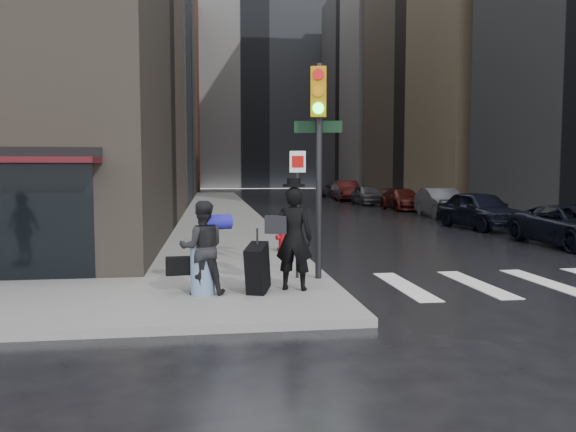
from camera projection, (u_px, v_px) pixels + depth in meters
name	position (u px, v px, depth m)	size (l,w,h in m)	color
ground	(242.00, 302.00, 10.40)	(140.00, 140.00, 0.00)	black
sidewalk_left	(219.00, 207.00, 37.06)	(4.00, 50.00, 0.15)	slate
sidewalk_right	(415.00, 206.00, 38.90)	(3.00, 50.00, 0.15)	slate
bldg_left_far	(107.00, 85.00, 68.83)	(22.00, 20.00, 26.00)	brown
bldg_right_far	(423.00, 91.00, 70.24)	(22.00, 20.00, 25.00)	slate
bldg_distant	(252.00, 84.00, 86.99)	(40.00, 12.00, 32.00)	slate
man_overcoat	(286.00, 243.00, 10.65)	(1.42, 1.00, 2.19)	black
man_jeans	(202.00, 248.00, 10.31)	(1.25, 0.72, 1.74)	black
traffic_light	(317.00, 141.00, 11.64)	(1.10, 0.62, 4.51)	black
fire_hydrant	(283.00, 240.00, 16.00)	(0.43, 0.32, 0.74)	maroon
parked_car_0	(574.00, 226.00, 18.01)	(2.23, 4.84, 1.35)	black
parked_car_1	(480.00, 210.00, 23.81)	(1.90, 4.73, 1.61)	black
parked_car_2	(441.00, 203.00, 29.76)	(1.62, 4.65, 1.53)	#505055
parked_car_3	(403.00, 199.00, 35.61)	(1.90, 4.67, 1.36)	#41110D
parked_car_4	(367.00, 195.00, 41.35)	(1.73, 4.30, 1.47)	#4A4A4F
parked_car_5	(347.00, 191.00, 47.17)	(1.78, 5.09, 1.68)	#390C0B
parked_car_6	(337.00, 190.00, 53.10)	(2.20, 4.76, 1.32)	#3D3D42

